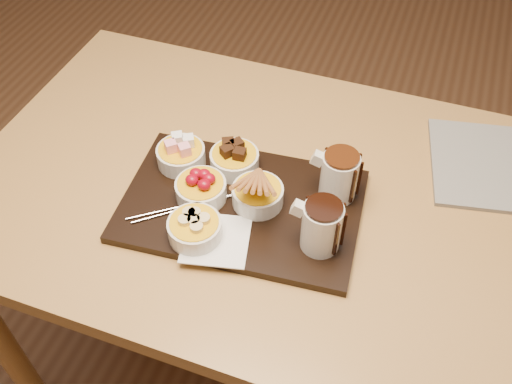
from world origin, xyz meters
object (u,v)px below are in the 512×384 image
(serving_board, at_px, (242,206))
(pitcher_dark_chocolate, at_px, (322,227))
(bowl_strawberries, at_px, (201,190))
(newspaper, at_px, (509,168))
(dining_table, at_px, (258,215))
(pitcher_milk_chocolate, at_px, (339,177))

(serving_board, xyz_separation_m, pitcher_dark_chocolate, (0.17, -0.05, 0.06))
(bowl_strawberries, distance_m, newspaper, 0.65)
(dining_table, distance_m, bowl_strawberries, 0.18)
(dining_table, height_order, pitcher_dark_chocolate, pitcher_dark_chocolate)
(pitcher_milk_chocolate, xyz_separation_m, newspaper, (0.32, 0.21, -0.06))
(serving_board, bearing_deg, bowl_strawberries, -176.42)
(serving_board, height_order, pitcher_dark_chocolate, pitcher_dark_chocolate)
(bowl_strawberries, bearing_deg, pitcher_dark_chocolate, -7.77)
(pitcher_dark_chocolate, bearing_deg, serving_board, 160.02)
(pitcher_dark_chocolate, height_order, pitcher_milk_chocolate, same)
(dining_table, bearing_deg, pitcher_dark_chocolate, -36.52)
(pitcher_dark_chocolate, height_order, newspaper, pitcher_dark_chocolate)
(dining_table, relative_size, serving_board, 2.61)
(dining_table, xyz_separation_m, serving_board, (-0.01, -0.07, 0.11))
(pitcher_milk_chocolate, relative_size, newspaper, 0.31)
(dining_table, height_order, pitcher_milk_chocolate, pitcher_milk_chocolate)
(serving_board, bearing_deg, dining_table, 77.48)
(serving_board, relative_size, pitcher_dark_chocolate, 4.65)
(pitcher_dark_chocolate, relative_size, pitcher_milk_chocolate, 1.00)
(newspaper, bearing_deg, pitcher_dark_chocolate, -144.54)
(dining_table, bearing_deg, newspaper, 24.52)
(dining_table, xyz_separation_m, newspaper, (0.48, 0.22, 0.10))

